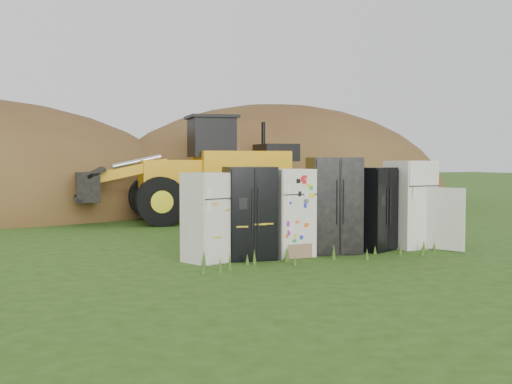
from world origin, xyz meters
TOP-DOWN VIEW (x-y plane):
  - ground at (0.00, 0.00)m, footprint 120.00×120.00m
  - fridge_leftmost at (-2.38, -0.03)m, footprint 0.93×0.91m
  - fridge_black_side at (-1.52, -0.03)m, footprint 1.02×0.86m
  - fridge_sticker at (-0.64, -0.03)m, footprint 0.78×0.73m
  - fridge_dark_mid at (0.36, -0.01)m, footprint 1.17×1.04m
  - fridge_black_right at (1.29, -0.01)m, footprint 1.09×1.02m
  - fridge_open_door at (2.27, -0.02)m, footprint 0.92×0.86m
  - wheel_loader at (-0.38, 7.44)m, footprint 7.00×3.60m
  - dirt_mound_right at (5.35, 12.70)m, footprint 15.27×11.20m
  - dirt_mound_back at (0.64, 18.56)m, footprint 15.45×10.30m

SIDE VIEW (x-z plane):
  - ground at x=0.00m, z-range 0.00..0.00m
  - dirt_mound_right at x=5.35m, z-range -4.16..4.16m
  - dirt_mound_back at x=0.64m, z-range -2.74..2.74m
  - fridge_leftmost at x=-2.38m, z-range 0.00..1.66m
  - fridge_sticker at x=-0.64m, z-range 0.00..1.72m
  - fridge_black_right at x=1.29m, z-range 0.00..1.74m
  - fridge_black_side at x=-1.52m, z-range 0.00..1.77m
  - fridge_open_door at x=2.27m, z-range 0.00..1.88m
  - fridge_dark_mid at x=0.36m, z-range 0.00..1.95m
  - wheel_loader at x=-0.38m, z-range 0.00..3.24m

